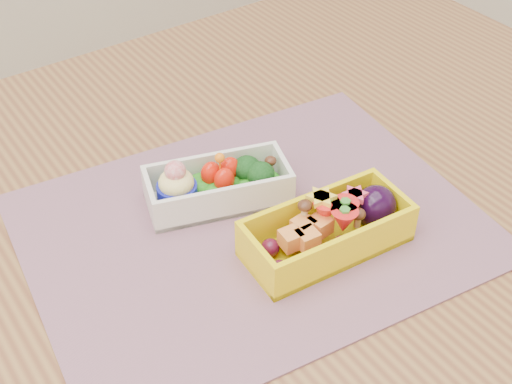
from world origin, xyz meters
TOP-DOWN VIEW (x-y plane):
  - table at (0.00, 0.00)m, footprint 1.20×0.80m
  - placemat at (0.03, -0.03)m, footprint 0.48×0.39m
  - bento_white at (0.03, 0.02)m, footprint 0.16×0.11m
  - bento_yellow at (0.08, -0.10)m, footprint 0.17×0.08m

SIDE VIEW (x-z plane):
  - table at x=0.00m, z-range 0.28..1.03m
  - placemat at x=0.03m, z-range 0.75..0.75m
  - bento_white at x=0.03m, z-range 0.74..0.80m
  - bento_yellow at x=0.08m, z-range 0.75..0.80m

